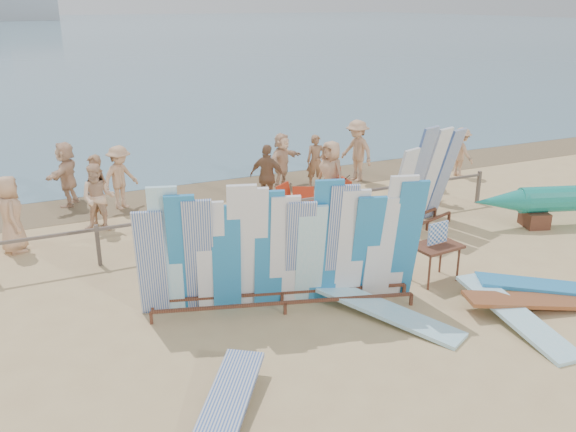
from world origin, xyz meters
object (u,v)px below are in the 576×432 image
beach_chair_right (291,210)px  beachgoer_5 (282,160)px  flat_board_d (548,295)px  beachgoer_0 (11,214)px  beachgoer_8 (436,172)px  beachgoer_extra_0 (461,152)px  vendor_table (435,262)px  main_surfboard_rack (284,251)px  beachgoer_2 (98,198)px  beachgoer_3 (120,178)px  beachgoer_11 (66,174)px  beachgoer_1 (97,191)px  flat_board_b (514,323)px  flat_board_e (222,429)px  beachgoer_10 (426,161)px  beach_chair_left (303,212)px  beachgoer_7 (316,161)px  beachgoer_6 (331,174)px  flat_board_a (388,319)px  flat_board_c (537,309)px  beachgoer_4 (268,177)px  stroller (338,193)px  side_surfboard_rack (424,182)px  beachgoer_9 (357,151)px

beach_chair_right → beachgoer_5: bearing=33.8°
flat_board_d → beachgoer_5: 8.79m
beachgoer_0 → beachgoer_8: beachgoer_0 is taller
beachgoer_extra_0 → vendor_table: bearing=135.1°
main_surfboard_rack → vendor_table: (3.18, -0.16, -0.71)m
beachgoer_5 → beachgoer_0: bearing=162.2°
beachgoer_2 → beach_chair_right: bearing=4.7°
beachgoer_3 → beachgoer_11: bearing=113.1°
flat_board_d → beachgoer_1: (-7.11, 7.34, 0.89)m
flat_board_b → flat_board_e: bearing=-170.0°
flat_board_e → beachgoer_1: (-0.29, 8.41, 0.89)m
main_surfboard_rack → beachgoer_10: (6.87, 5.15, -0.32)m
flat_board_e → flat_board_d: bearing=43.5°
beachgoer_2 → beachgoer_1: beachgoer_1 is taller
main_surfboard_rack → beachgoer_11: size_ratio=2.83×
beach_chair_left → beachgoer_5: size_ratio=0.53×
flat_board_e → beachgoer_7: size_ratio=1.74×
beachgoer_6 → beachgoer_11: 7.04m
vendor_table → beach_chair_left: (-0.87, 4.12, -0.16)m
flat_board_b → beach_chair_left: (-1.08, 6.07, 0.25)m
beachgoer_5 → beachgoer_11: size_ratio=0.92×
flat_board_b → beachgoer_11: beachgoer_11 is taller
flat_board_b → beachgoer_11: size_ratio=1.55×
main_surfboard_rack → flat_board_a: 2.16m
flat_board_b → beachgoer_8: (2.95, 6.10, 0.82)m
flat_board_c → beachgoer_11: 11.98m
main_surfboard_rack → beachgoer_4: (1.94, 5.36, -0.27)m
beachgoer_0 → beachgoer_10: (11.16, 0.24, -0.05)m
beachgoer_2 → stroller: bearing=11.7°
flat_board_a → beachgoer_5: 8.31m
flat_board_a → beachgoer_11: size_ratio=1.55×
stroller → beachgoer_1: 6.10m
beachgoer_3 → beachgoer_8: size_ratio=1.03×
beach_chair_left → beachgoer_4: size_ratio=0.50×
beachgoer_8 → beach_chair_left: bearing=111.2°
flat_board_b → stroller: bearing=92.7°
flat_board_d → beach_chair_right: bearing=50.0°
beachgoer_5 → beachgoer_3: bearing=147.6°
side_surfboard_rack → beachgoer_1: size_ratio=1.45×
beachgoer_2 → beachgoer_11: size_ratio=0.95×
flat_board_b → beachgoer_extra_0: beachgoer_extra_0 is taller
flat_board_e → flat_board_a: bearing=58.2°
beach_chair_left → beachgoer_0: beachgoer_0 is taller
stroller → beachgoer_7: (0.38, 2.02, 0.35)m
beachgoer_2 → beachgoer_4: 4.32m
main_surfboard_rack → beachgoer_1: main_surfboard_rack is taller
stroller → beachgoer_0: beachgoer_0 is taller
beachgoer_0 → beachgoer_5: bearing=-78.5°
beachgoer_9 → beachgoer_7: 1.43m
beachgoer_11 → beachgoer_10: (9.73, -2.65, -0.06)m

